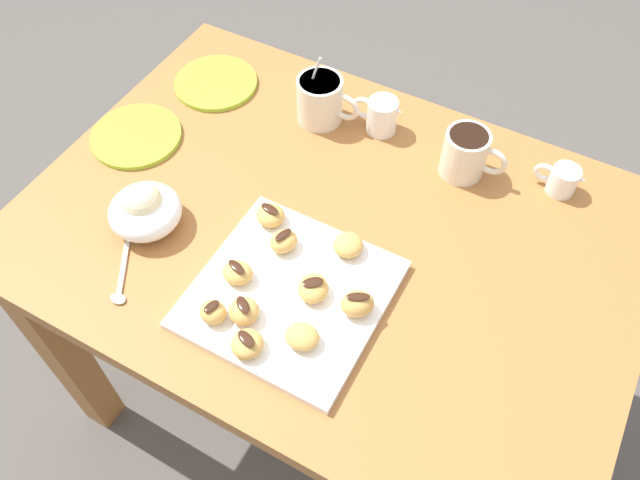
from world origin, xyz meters
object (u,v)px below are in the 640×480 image
Objects in this scene: coffee_mug_cream_right at (466,153)px; beignet_8 at (284,241)px; saucer_lime_left at (216,83)px; beignet_2 at (238,273)px; beignet_7 at (270,215)px; ice_cream_bowl at (144,209)px; beignet_1 at (247,344)px; coffee_mug_cream_left at (321,99)px; cream_pitcher_white at (381,114)px; pastry_plate_square at (290,294)px; beignet_4 at (213,312)px; chocolate_sauce_pitcher at (563,179)px; dining_table at (330,267)px; beignet_9 at (313,288)px; beignet_3 at (244,311)px; beignet_5 at (348,245)px; saucer_lime_right at (136,136)px; beignet_0 at (302,337)px; beignet_6 at (357,304)px.

coffee_mug_cream_right reaches higher than beignet_8.
saucer_lime_left is at bearing -178.31° from coffee_mug_cream_right.
beignet_2 is 0.13m from beignet_7.
beignet_1 is (0.29, -0.13, -0.01)m from ice_cream_bowl.
cream_pitcher_white is at bearing 13.95° from coffee_mug_cream_left.
saucer_lime_left is 3.45× the size of beignet_1.
pastry_plate_square is 0.13m from beignet_4.
chocolate_sauce_pitcher is 0.67m from beignet_4.
cream_pitcher_white reaches higher than dining_table.
coffee_mug_cream_left is at bearing 116.98° from beignet_9.
coffee_mug_cream_right is 2.42× the size of beignet_1.
beignet_3 reaches higher than beignet_5.
coffee_mug_cream_right is at bearing 68.65° from beignet_3.
ice_cream_bowl reaches higher than saucer_lime_right.
chocolate_sauce_pitcher is 1.79× the size of beignet_7.
beignet_7 is (-0.10, 0.11, 0.02)m from pastry_plate_square.
beignet_7 is 0.06m from beignet_8.
saucer_lime_left is at bearing 150.91° from dining_table.
ice_cream_bowl is 0.25m from beignet_8.
cream_pitcher_white is (-0.19, 0.03, -0.01)m from coffee_mug_cream_right.
beignet_0 is at bearing -72.61° from dining_table.
coffee_mug_cream_left is at bearing 122.40° from dining_table.
beignet_4 is at bearing -168.08° from beignet_0.
dining_table is 0.37m from ice_cream_bowl.
saucer_lime_left is 3.26× the size of beignet_0.
beignet_3 is (-0.04, -0.07, 0.03)m from pastry_plate_square.
coffee_mug_cream_left is at bearing 70.36° from ice_cream_bowl.
coffee_mug_cream_right reaches higher than beignet_7.
chocolate_sauce_pitcher reaches higher than beignet_1.
saucer_lime_right is 3.49× the size of beignet_2.
beignet_3 is (0.05, -0.06, 0.00)m from beignet_2.
beignet_2 reaches higher than pastry_plate_square.
coffee_mug_cream_right is at bearing 69.87° from pastry_plate_square.
saucer_lime_left is at bearing -175.39° from chocolate_sauce_pitcher.
coffee_mug_cream_right is 2.51× the size of beignet_3.
pastry_plate_square is 0.12m from beignet_6.
beignet_1 reaches higher than saucer_lime_right.
saucer_lime_right is at bearing 159.21° from pastry_plate_square.
beignet_1 is 0.14m from beignet_9.
coffee_mug_cream_left is 1.61× the size of chocolate_sauce_pitcher.
beignet_2 is 0.10m from beignet_8.
coffee_mug_cream_left is at bearing 99.04° from beignet_4.
pastry_plate_square is at bearing -46.99° from beignet_7.
saucer_lime_right is 3.33× the size of beignet_6.
beignet_2 and beignet_5 have the same top height.
beignet_3 is at bearing -97.09° from dining_table.
beignet_0 is 1.05× the size of beignet_2.
beignet_0 is at bearing 3.18° from beignet_3.
beignet_1 is (-0.33, -0.56, 0.00)m from chocolate_sauce_pitcher.
ice_cream_bowl reaches higher than beignet_8.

